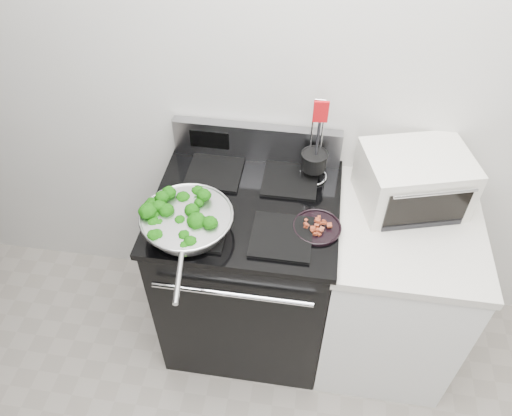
% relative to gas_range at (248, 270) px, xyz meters
% --- Properties ---
extents(back_wall, '(4.00, 0.02, 2.70)m').
position_rel_gas_range_xyz_m(back_wall, '(0.30, 0.34, 0.86)').
color(back_wall, silver).
rests_on(back_wall, ground).
extents(gas_range, '(0.79, 0.69, 1.13)m').
position_rel_gas_range_xyz_m(gas_range, '(0.00, 0.00, 0.00)').
color(gas_range, black).
rests_on(gas_range, floor).
extents(counter, '(0.62, 0.68, 0.92)m').
position_rel_gas_range_xyz_m(counter, '(0.68, -0.00, -0.03)').
color(counter, white).
rests_on(counter, floor).
extents(skillet, '(0.37, 0.58, 0.08)m').
position_rel_gas_range_xyz_m(skillet, '(-0.20, -0.19, 0.52)').
color(skillet, silver).
rests_on(skillet, gas_range).
extents(broccoli_pile, '(0.29, 0.29, 0.10)m').
position_rel_gas_range_xyz_m(broccoli_pile, '(-0.20, -0.19, 0.54)').
color(broccoli_pile, black).
rests_on(broccoli_pile, skillet).
extents(bacon_plate, '(0.20, 0.20, 0.04)m').
position_rel_gas_range_xyz_m(bacon_plate, '(0.30, -0.10, 0.48)').
color(bacon_plate, black).
rests_on(bacon_plate, gas_range).
extents(utensil_holder, '(0.13, 0.13, 0.40)m').
position_rel_gas_range_xyz_m(utensil_holder, '(0.26, 0.21, 0.53)').
color(utensil_holder, silver).
rests_on(utensil_holder, gas_range).
extents(toaster_oven, '(0.49, 0.42, 0.24)m').
position_rel_gas_range_xyz_m(toaster_oven, '(0.68, 0.15, 0.55)').
color(toaster_oven, silver).
rests_on(toaster_oven, counter).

